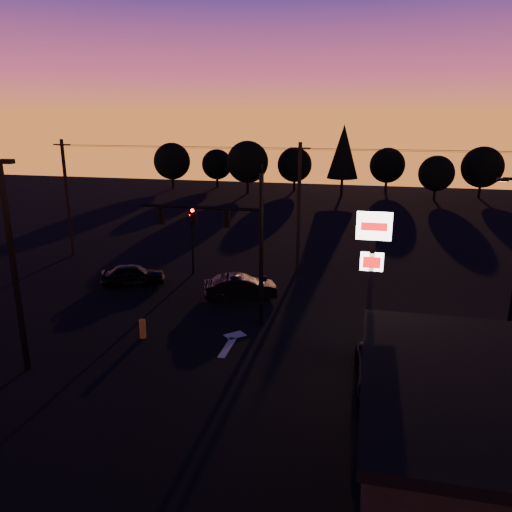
{
  "coord_description": "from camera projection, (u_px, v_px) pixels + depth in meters",
  "views": [
    {
      "loc": [
        6.7,
        -20.01,
        10.85
      ],
      "look_at": [
        1.0,
        5.0,
        3.5
      ],
      "focal_mm": 35.0,
      "sensor_mm": 36.0,
      "label": 1
    }
  ],
  "objects": [
    {
      "name": "tree_5",
      "position": [
        387.0,
        165.0,
        70.84
      ],
      "size": [
        4.95,
        4.95,
        6.22
      ],
      "color": "black",
      "rests_on": "ground"
    },
    {
      "name": "tree_0",
      "position": [
        172.0,
        161.0,
        73.63
      ],
      "size": [
        5.36,
        5.36,
        6.74
      ],
      "color": "black",
      "rests_on": "ground"
    },
    {
      "name": "ground",
      "position": [
        211.0,
        356.0,
        23.18
      ],
      "size": [
        120.0,
        120.0,
        0.0
      ],
      "primitive_type": "plane",
      "color": "black",
      "rests_on": "ground"
    },
    {
      "name": "lane_arrow",
      "position": [
        231.0,
        341.0,
        24.63
      ],
      "size": [
        1.2,
        3.1,
        0.01
      ],
      "color": "beige",
      "rests_on": "ground"
    },
    {
      "name": "secondary_signal",
      "position": [
        192.0,
        234.0,
        34.22
      ],
      "size": [
        0.3,
        0.31,
        4.35
      ],
      "color": "black",
      "rests_on": "ground"
    },
    {
      "name": "bollard",
      "position": [
        143.0,
        329.0,
        24.94
      ],
      "size": [
        0.32,
        0.32,
        0.96
      ],
      "primitive_type": "cylinder",
      "color": "gold",
      "rests_on": "ground"
    },
    {
      "name": "traffic_signal_mast",
      "position": [
        231.0,
        233.0,
        25.58
      ],
      "size": [
        6.79,
        0.52,
        8.58
      ],
      "color": "black",
      "rests_on": "ground"
    },
    {
      "name": "tree_2",
      "position": [
        248.0,
        162.0,
        69.1
      ],
      "size": [
        5.77,
        5.78,
        7.26
      ],
      "color": "black",
      "rests_on": "ground"
    },
    {
      "name": "utility_pole_1",
      "position": [
        299.0,
        207.0,
        34.61
      ],
      "size": [
        1.4,
        0.26,
        9.0
      ],
      "color": "black",
      "rests_on": "ground"
    },
    {
      "name": "suv_parked",
      "position": [
        384.0,
        373.0,
        20.27
      ],
      "size": [
        2.53,
        5.05,
        1.37
      ],
      "primitive_type": "imported",
      "rotation": [
        0.0,
        0.0,
        0.05
      ],
      "color": "black",
      "rests_on": "ground"
    },
    {
      "name": "car_left",
      "position": [
        133.0,
        275.0,
        32.59
      ],
      "size": [
        4.39,
        3.12,
        1.39
      ],
      "primitive_type": "imported",
      "rotation": [
        0.0,
        0.0,
        1.98
      ],
      "color": "black",
      "rests_on": "ground"
    },
    {
      "name": "pylon_sign",
      "position": [
        372.0,
        255.0,
        21.73
      ],
      "size": [
        1.5,
        0.28,
        6.8
      ],
      "color": "black",
      "rests_on": "ground"
    },
    {
      "name": "tree_4",
      "position": [
        343.0,
        152.0,
        66.83
      ],
      "size": [
        4.18,
        4.18,
        9.5
      ],
      "color": "black",
      "rests_on": "ground"
    },
    {
      "name": "power_wires",
      "position": [
        300.0,
        149.0,
        33.51
      ],
      "size": [
        36.0,
        1.22,
        0.07
      ],
      "color": "black",
      "rests_on": "ground"
    },
    {
      "name": "tree_3",
      "position": [
        295.0,
        165.0,
        71.74
      ],
      "size": [
        4.95,
        4.95,
        6.22
      ],
      "color": "black",
      "rests_on": "ground"
    },
    {
      "name": "tree_1",
      "position": [
        217.0,
        164.0,
        75.33
      ],
      "size": [
        4.54,
        4.54,
        5.71
      ],
      "color": "black",
      "rests_on": "ground"
    },
    {
      "name": "utility_pole_0",
      "position": [
        67.0,
        198.0,
        38.45
      ],
      "size": [
        1.4,
        0.26,
        9.0
      ],
      "color": "black",
      "rests_on": "ground"
    },
    {
      "name": "tree_7",
      "position": [
        482.0,
        167.0,
        65.38
      ],
      "size": [
        5.36,
        5.36,
        6.74
      ],
      "color": "black",
      "rests_on": "ground"
    },
    {
      "name": "car_mid",
      "position": [
        241.0,
        287.0,
        30.2
      ],
      "size": [
        4.67,
        3.01,
        1.45
      ],
      "primitive_type": "imported",
      "rotation": [
        0.0,
        0.0,
        1.93
      ],
      "color": "black",
      "rests_on": "ground"
    },
    {
      "name": "tree_6",
      "position": [
        436.0,
        173.0,
        64.02
      ],
      "size": [
        4.54,
        4.54,
        5.71
      ],
      "color": "black",
      "rests_on": "ground"
    },
    {
      "name": "parking_lot_light",
      "position": [
        12.0,
        254.0,
        20.52
      ],
      "size": [
        1.25,
        0.3,
        9.14
      ],
      "color": "black",
      "rests_on": "ground"
    }
  ]
}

